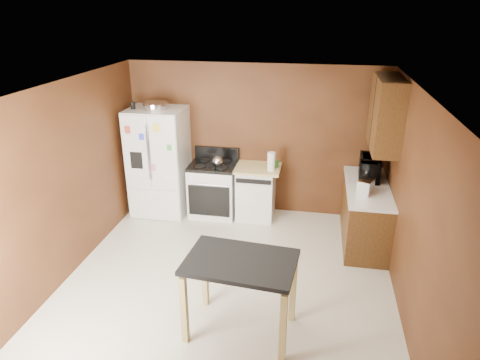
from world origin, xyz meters
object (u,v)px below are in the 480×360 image
(pen_cup, at_px, (133,105))
(refrigerator, at_px, (159,162))
(island, at_px, (240,272))
(green_canister, at_px, (276,164))
(dishwasher, at_px, (256,191))
(microwave, at_px, (370,169))
(paper_towel, at_px, (271,161))
(roasting_pan, at_px, (156,106))
(toaster, at_px, (366,186))
(gas_range, at_px, (214,188))
(kettle, at_px, (218,162))

(pen_cup, relative_size, refrigerator, 0.06)
(pen_cup, height_order, refrigerator, pen_cup)
(pen_cup, height_order, island, pen_cup)
(green_canister, distance_m, dishwasher, 0.58)
(microwave, relative_size, island, 0.46)
(paper_towel, bearing_deg, roasting_pan, 179.43)
(toaster, bearing_deg, dishwasher, 177.98)
(pen_cup, xyz_separation_m, paper_towel, (2.22, 0.06, -0.82))
(island, bearing_deg, gas_range, 109.42)
(pen_cup, bearing_deg, dishwasher, 4.50)
(toaster, xyz_separation_m, dishwasher, (-1.65, 0.76, -0.55))
(pen_cup, xyz_separation_m, dishwasher, (1.97, 0.15, -1.40))
(island, bearing_deg, pen_cup, 130.40)
(dishwasher, bearing_deg, refrigerator, -177.01)
(paper_towel, height_order, refrigerator, refrigerator)
(toaster, relative_size, dishwasher, 0.31)
(roasting_pan, height_order, green_canister, roasting_pan)
(gas_range, bearing_deg, roasting_pan, -176.51)
(gas_range, xyz_separation_m, island, (0.96, -2.73, 0.30))
(kettle, distance_m, island, 2.77)
(microwave, distance_m, gas_range, 2.55)
(toaster, relative_size, island, 0.23)
(refrigerator, bearing_deg, pen_cup, -168.30)
(kettle, xyz_separation_m, gas_range, (-0.10, 0.10, -0.52))
(microwave, bearing_deg, roasting_pan, 91.56)
(microwave, height_order, refrigerator, refrigerator)
(microwave, bearing_deg, toaster, 173.58)
(paper_towel, relative_size, island, 0.25)
(green_canister, xyz_separation_m, toaster, (1.35, -0.82, 0.06))
(toaster, height_order, dishwasher, toaster)
(roasting_pan, relative_size, refrigerator, 0.22)
(microwave, bearing_deg, dishwasher, 87.30)
(microwave, distance_m, dishwasher, 1.86)
(green_canister, xyz_separation_m, microwave, (1.44, -0.25, 0.11))
(pen_cup, height_order, toaster, pen_cup)
(toaster, bearing_deg, gas_range, -174.56)
(roasting_pan, distance_m, toaster, 3.45)
(pen_cup, distance_m, kettle, 1.61)
(green_canister, distance_m, gas_range, 1.14)
(refrigerator, height_order, dishwasher, refrigerator)
(green_canister, relative_size, gas_range, 0.10)
(green_canister, relative_size, dishwasher, 0.12)
(refrigerator, distance_m, gas_range, 1.01)
(paper_towel, height_order, microwave, microwave)
(paper_towel, xyz_separation_m, microwave, (1.50, -0.09, 0.02))
(kettle, bearing_deg, island, -71.89)
(pen_cup, height_order, dishwasher, pen_cup)
(roasting_pan, relative_size, island, 0.34)
(island, bearing_deg, dishwasher, 95.01)
(toaster, distance_m, refrigerator, 3.35)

